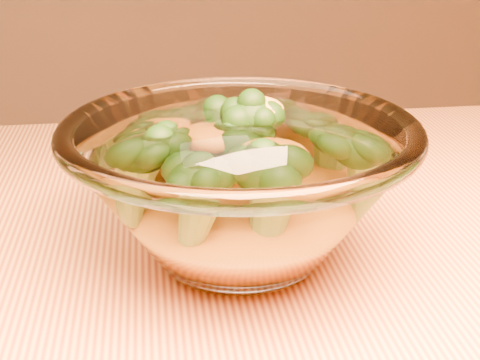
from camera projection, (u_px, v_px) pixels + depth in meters
The scene contains 3 objects.
glass_bowl at pixel (240, 187), 0.45m from camera, with size 0.24×0.24×0.11m.
cheese_sauce at pixel (240, 217), 0.46m from camera, with size 0.14×0.14×0.04m, color orange.
broccoli_heap at pixel (231, 159), 0.46m from camera, with size 0.17×0.16×0.08m.
Camera 1 is at (0.06, -0.35, 0.99)m, focal length 50.00 mm.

